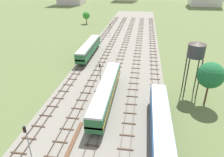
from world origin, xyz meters
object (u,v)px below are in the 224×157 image
object	(u,v)px
diesel_railcar_far_left_mid	(89,48)
passenger_coach_centre_left_near	(106,90)
signal_post_nearest	(100,72)
signal_post_near	(110,28)
water_tower	(196,51)
passenger_coach_centre_right_nearest	(161,128)
signal_post_mid	(27,139)

from	to	relation	value
diesel_railcar_far_left_mid	passenger_coach_centre_left_near	bearing A→B (deg)	-68.71
signal_post_nearest	signal_post_near	xyz separation A→B (m)	(-4.99, 44.58, -0.38)
passenger_coach_centre_left_near	signal_post_nearest	xyz separation A→B (m)	(-2.49, 6.39, 0.91)
water_tower	passenger_coach_centre_right_nearest	bearing A→B (deg)	-113.81
passenger_coach_centre_right_nearest	diesel_railcar_far_left_mid	bearing A→B (deg)	119.38
passenger_coach_centre_left_near	water_tower	bearing A→B (deg)	18.64
signal_post_mid	passenger_coach_centre_right_nearest	bearing A→B (deg)	19.95
diesel_railcar_far_left_mid	water_tower	size ratio (longest dim) A/B	1.78
water_tower	signal_post_mid	size ratio (longest dim) A/B	1.93
diesel_railcar_far_left_mid	passenger_coach_centre_right_nearest	bearing A→B (deg)	-60.62
passenger_coach_centre_left_near	signal_post_mid	world-z (taller)	signal_post_mid
diesel_railcar_far_left_mid	signal_post_near	distance (m)	25.49
signal_post_near	signal_post_nearest	bearing A→B (deg)	-83.62
water_tower	signal_post_mid	distance (m)	33.20
signal_post_nearest	passenger_coach_centre_right_nearest	bearing A→B (deg)	-52.45
passenger_coach_centre_right_nearest	water_tower	size ratio (longest dim) A/B	1.91
passenger_coach_centre_left_near	water_tower	world-z (taller)	water_tower
passenger_coach_centre_right_nearest	diesel_railcar_far_left_mid	distance (m)	40.67
diesel_railcar_far_left_mid	water_tower	world-z (taller)	water_tower
water_tower	signal_post_near	bearing A→B (deg)	118.21
signal_post_mid	passenger_coach_centre_left_near	bearing A→B (deg)	65.16
passenger_coach_centre_right_nearest	diesel_railcar_far_left_mid	size ratio (longest dim) A/B	1.07
diesel_railcar_far_left_mid	signal_post_nearest	xyz separation A→B (m)	(7.48, -19.21, 0.93)
passenger_coach_centre_right_nearest	signal_post_mid	xyz separation A→B (m)	(-17.46, -6.34, 1.13)
diesel_railcar_far_left_mid	signal_post_near	size ratio (longest dim) A/B	4.17
passenger_coach_centre_right_nearest	signal_post_nearest	xyz separation A→B (m)	(-12.47, 16.22, 0.91)
passenger_coach_centre_right_nearest	passenger_coach_centre_left_near	distance (m)	14.00
passenger_coach_centre_right_nearest	water_tower	world-z (taller)	water_tower
water_tower	passenger_coach_centre_left_near	bearing A→B (deg)	-161.36
water_tower	signal_post_nearest	size ratio (longest dim) A/B	2.07
passenger_coach_centre_right_nearest	signal_post_near	distance (m)	63.26
diesel_railcar_far_left_mid	signal_post_mid	xyz separation A→B (m)	(2.49, -41.78, 1.15)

